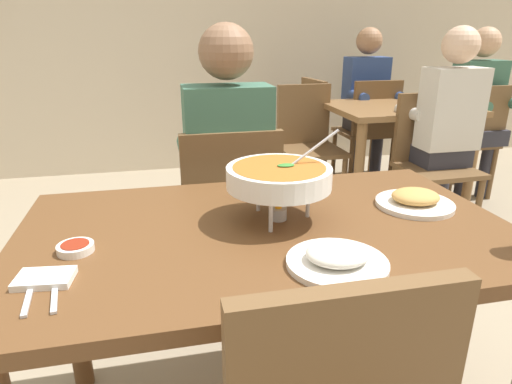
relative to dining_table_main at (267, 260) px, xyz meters
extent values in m
cube|color=beige|center=(0.00, 3.21, 0.85)|extent=(10.00, 0.10, 3.00)
cube|color=brown|center=(0.00, 0.00, 0.09)|extent=(1.38, 0.83, 0.04)
cylinder|color=brown|center=(-0.63, 0.35, -0.29)|extent=(0.07, 0.07, 0.72)
cylinder|color=brown|center=(0.63, 0.35, -0.29)|extent=(0.07, 0.07, 0.72)
cube|color=brown|center=(0.00, 0.79, -0.21)|extent=(0.44, 0.44, 0.03)
cube|color=brown|center=(0.00, 0.59, 0.03)|extent=(0.42, 0.04, 0.45)
cylinder|color=brown|center=(0.19, 0.98, -0.44)|extent=(0.04, 0.04, 0.42)
cylinder|color=brown|center=(-0.19, 0.98, -0.44)|extent=(0.04, 0.04, 0.42)
cylinder|color=brown|center=(0.19, 0.60, -0.44)|extent=(0.04, 0.04, 0.42)
cylinder|color=brown|center=(-0.19, 0.60, -0.44)|extent=(0.04, 0.04, 0.42)
cylinder|color=#2D2D38|center=(0.10, 0.81, -0.42)|extent=(0.10, 0.10, 0.45)
cylinder|color=#2D2D38|center=(-0.10, 0.81, -0.42)|extent=(0.10, 0.10, 0.45)
cube|color=#2D2D38|center=(0.00, 0.77, -0.14)|extent=(0.32, 0.32, 0.12)
cube|color=#3D6B56|center=(0.00, 0.69, 0.17)|extent=(0.36, 0.20, 0.50)
sphere|color=#846047|center=(0.00, 0.69, 0.55)|extent=(0.22, 0.22, 0.22)
cylinder|color=#3D6B56|center=(0.16, 0.89, 0.12)|extent=(0.08, 0.28, 0.08)
cylinder|color=#3D6B56|center=(-0.16, 0.89, 0.12)|extent=(0.08, 0.28, 0.08)
cylinder|color=silver|center=(0.13, 0.04, 0.16)|extent=(0.01, 0.01, 0.10)
cylinder|color=silver|center=(0.00, 0.12, 0.16)|extent=(0.01, 0.01, 0.10)
cylinder|color=silver|center=(0.00, -0.04, 0.16)|extent=(0.01, 0.01, 0.10)
torus|color=silver|center=(0.04, 0.04, 0.21)|extent=(0.21, 0.21, 0.01)
cylinder|color=#B2B2B7|center=(0.04, 0.04, 0.13)|extent=(0.05, 0.05, 0.04)
cone|color=orange|center=(0.04, 0.04, 0.16)|extent=(0.02, 0.02, 0.04)
cylinder|color=white|center=(0.04, 0.04, 0.24)|extent=(0.30, 0.30, 0.06)
cylinder|color=#AD6023|center=(0.04, 0.04, 0.26)|extent=(0.26, 0.26, 0.01)
ellipsoid|color=#388433|center=(0.06, 0.04, 0.27)|extent=(0.05, 0.03, 0.01)
cylinder|color=silver|center=(0.13, 0.06, 0.30)|extent=(0.18, 0.01, 0.13)
cylinder|color=white|center=(0.11, -0.25, 0.12)|extent=(0.24, 0.24, 0.01)
ellipsoid|color=white|center=(0.11, -0.25, 0.14)|extent=(0.15, 0.13, 0.04)
cylinder|color=white|center=(0.49, 0.05, 0.12)|extent=(0.24, 0.24, 0.01)
ellipsoid|color=tan|center=(0.49, 0.05, 0.14)|extent=(0.15, 0.13, 0.04)
cylinder|color=white|center=(-0.51, -0.05, 0.12)|extent=(0.09, 0.09, 0.02)
cylinder|color=maroon|center=(-0.51, -0.05, 0.13)|extent=(0.07, 0.07, 0.01)
cube|color=white|center=(-0.55, -0.18, 0.12)|extent=(0.13, 0.09, 0.02)
cube|color=silver|center=(-0.57, -0.23, 0.11)|extent=(0.03, 0.17, 0.01)
cube|color=silver|center=(-0.52, -0.23, 0.11)|extent=(0.04, 0.17, 0.01)
cube|color=brown|center=(1.47, 1.90, 0.09)|extent=(1.00, 0.80, 0.04)
cylinder|color=brown|center=(1.03, 1.56, -0.29)|extent=(0.07, 0.07, 0.72)
cylinder|color=brown|center=(1.91, 1.56, -0.29)|extent=(0.07, 0.07, 0.72)
cylinder|color=brown|center=(1.03, 2.24, -0.29)|extent=(0.07, 0.07, 0.72)
cylinder|color=brown|center=(1.91, 2.24, -0.29)|extent=(0.07, 0.07, 0.72)
cube|color=brown|center=(2.08, 1.94, -0.21)|extent=(0.46, 0.46, 0.03)
cube|color=brown|center=(2.09, 1.74, 0.03)|extent=(0.42, 0.06, 0.45)
cylinder|color=brown|center=(2.26, 2.13, -0.44)|extent=(0.04, 0.04, 0.42)
cylinder|color=brown|center=(1.88, 2.12, -0.44)|extent=(0.04, 0.04, 0.42)
cylinder|color=brown|center=(2.28, 1.75, -0.44)|extent=(0.04, 0.04, 0.42)
cylinder|color=brown|center=(1.90, 1.74, -0.44)|extent=(0.04, 0.04, 0.42)
cube|color=brown|center=(1.49, 2.45, -0.21)|extent=(0.44, 0.44, 0.03)
cube|color=brown|center=(1.49, 2.25, 0.03)|extent=(0.42, 0.04, 0.45)
cylinder|color=brown|center=(1.68, 2.65, -0.44)|extent=(0.04, 0.04, 0.42)
cylinder|color=brown|center=(1.30, 2.64, -0.44)|extent=(0.04, 0.04, 0.42)
cylinder|color=brown|center=(1.68, 2.27, -0.44)|extent=(0.04, 0.04, 0.42)
cylinder|color=brown|center=(1.30, 2.26, -0.44)|extent=(0.04, 0.04, 0.42)
cube|color=brown|center=(1.46, 1.30, -0.21)|extent=(0.45, 0.45, 0.03)
cube|color=brown|center=(1.45, 1.50, 0.03)|extent=(0.42, 0.05, 0.45)
cylinder|color=brown|center=(1.27, 1.10, -0.44)|extent=(0.04, 0.04, 0.42)
cylinder|color=brown|center=(1.65, 1.11, -0.44)|extent=(0.04, 0.04, 0.42)
cylinder|color=brown|center=(1.26, 1.48, -0.44)|extent=(0.04, 0.04, 0.42)
cylinder|color=brown|center=(1.64, 1.49, -0.44)|extent=(0.04, 0.04, 0.42)
cube|color=brown|center=(0.82, 1.94, -0.21)|extent=(0.45, 0.45, 0.03)
cube|color=brown|center=(0.82, 2.14, 0.03)|extent=(0.42, 0.05, 0.45)
cylinder|color=brown|center=(0.64, 1.74, -0.44)|extent=(0.04, 0.04, 0.42)
cylinder|color=brown|center=(1.02, 1.75, -0.44)|extent=(0.04, 0.04, 0.42)
cylinder|color=brown|center=(0.63, 2.12, -0.44)|extent=(0.04, 0.04, 0.42)
cylinder|color=brown|center=(1.01, 2.13, -0.44)|extent=(0.04, 0.04, 0.42)
cube|color=brown|center=(0.81, 2.46, -0.21)|extent=(0.49, 0.49, 0.03)
cube|color=brown|center=(1.01, 2.48, 0.03)|extent=(0.09, 0.42, 0.45)
cylinder|color=brown|center=(0.60, 2.62, -0.44)|extent=(0.04, 0.04, 0.42)
cylinder|color=brown|center=(0.65, 2.25, -0.44)|extent=(0.04, 0.04, 0.42)
cylinder|color=brown|center=(0.98, 2.66, -0.44)|extent=(0.04, 0.04, 0.42)
cylinder|color=brown|center=(1.02, 2.29, -0.44)|extent=(0.04, 0.04, 0.42)
cylinder|color=#2D2D38|center=(2.06, 1.81, -0.42)|extent=(0.10, 0.10, 0.45)
cylinder|color=#2D2D38|center=(2.26, 1.81, -0.42)|extent=(0.10, 0.10, 0.45)
cube|color=#2D2D38|center=(2.16, 1.85, -0.14)|extent=(0.32, 0.32, 0.12)
cube|color=#3D6B56|center=(2.16, 1.93, 0.17)|extent=(0.36, 0.20, 0.50)
sphere|color=tan|center=(2.16, 1.93, 0.55)|extent=(0.22, 0.22, 0.22)
cylinder|color=#3D6B56|center=(2.00, 1.73, 0.12)|extent=(0.08, 0.28, 0.08)
cylinder|color=#2D2D38|center=(1.41, 2.41, -0.42)|extent=(0.10, 0.10, 0.45)
cylinder|color=#2D2D38|center=(1.61, 2.41, -0.42)|extent=(0.10, 0.10, 0.45)
cube|color=#2D2D38|center=(1.51, 2.45, -0.14)|extent=(0.32, 0.32, 0.12)
cube|color=#334C8C|center=(1.51, 2.53, 0.17)|extent=(0.36, 0.20, 0.50)
sphere|color=#A57756|center=(1.51, 2.53, 0.55)|extent=(0.22, 0.22, 0.22)
cylinder|color=#334C8C|center=(1.35, 2.33, 0.12)|extent=(0.08, 0.28, 0.08)
cylinder|color=#334C8C|center=(1.67, 2.33, 0.12)|extent=(0.08, 0.28, 0.08)
cylinder|color=#2D2D38|center=(1.61, 1.45, -0.42)|extent=(0.10, 0.10, 0.45)
cylinder|color=#2D2D38|center=(1.41, 1.45, -0.42)|extent=(0.10, 0.10, 0.45)
cube|color=#2D2D38|center=(1.51, 1.41, -0.14)|extent=(0.32, 0.32, 0.12)
cube|color=beige|center=(1.51, 1.33, 0.17)|extent=(0.36, 0.20, 0.50)
sphere|color=beige|center=(1.51, 1.33, 0.55)|extent=(0.22, 0.22, 0.22)
cylinder|color=beige|center=(1.67, 1.53, 0.12)|extent=(0.08, 0.28, 0.08)
cylinder|color=beige|center=(1.35, 1.53, 0.12)|extent=(0.08, 0.28, 0.08)
camera|label=1|loc=(-0.28, -1.11, 0.63)|focal=31.05mm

